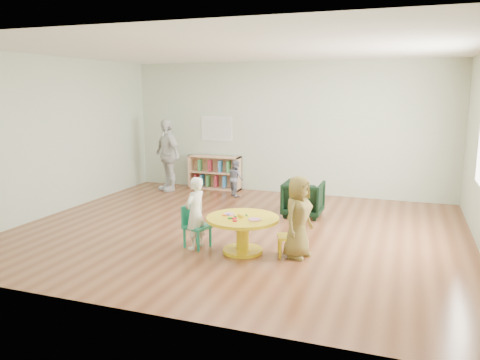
% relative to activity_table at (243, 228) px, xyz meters
% --- Properties ---
extents(room, '(7.10, 7.00, 2.80)m').
position_rel_activity_table_xyz_m(room, '(-0.39, 0.96, 1.55)').
color(room, brown).
rests_on(room, ground).
extents(activity_table, '(1.00, 1.00, 0.54)m').
position_rel_activity_table_xyz_m(activity_table, '(0.00, 0.00, 0.00)').
color(activity_table, yellow).
rests_on(activity_table, ground).
extents(kid_chair_left, '(0.40, 0.40, 0.61)m').
position_rel_activity_table_xyz_m(kid_chair_left, '(-0.72, -0.01, -0.02)').
color(kid_chair_left, '#178260').
rests_on(kid_chair_left, ground).
extents(kid_chair_right, '(0.36, 0.36, 0.52)m').
position_rel_activity_table_xyz_m(kid_chair_right, '(0.65, 0.10, -0.07)').
color(kid_chair_right, yellow).
rests_on(kid_chair_right, ground).
extents(bookshelf, '(1.20, 0.30, 0.75)m').
position_rel_activity_table_xyz_m(bookshelf, '(-2.02, 3.82, 0.02)').
color(bookshelf, tan).
rests_on(bookshelf, ground).
extents(alphabet_poster, '(0.74, 0.01, 0.54)m').
position_rel_activity_table_xyz_m(alphabet_poster, '(-2.01, 3.94, 1.00)').
color(alphabet_poster, white).
rests_on(alphabet_poster, ground).
extents(armchair, '(0.67, 0.69, 0.63)m').
position_rel_activity_table_xyz_m(armchair, '(0.38, 2.15, -0.03)').
color(armchair, black).
rests_on(armchair, ground).
extents(child_left, '(0.33, 0.42, 1.02)m').
position_rel_activity_table_xyz_m(child_left, '(-0.68, -0.07, 0.17)').
color(child_left, white).
rests_on(child_left, ground).
extents(child_right, '(0.49, 0.62, 1.11)m').
position_rel_activity_table_xyz_m(child_right, '(0.75, 0.07, 0.21)').
color(child_right, gold).
rests_on(child_right, ground).
extents(toddler, '(0.47, 0.47, 0.77)m').
position_rel_activity_table_xyz_m(toddler, '(-1.30, 3.24, 0.04)').
color(toddler, '#181F3E').
rests_on(toddler, ground).
extents(adult_caretaker, '(0.99, 0.84, 1.59)m').
position_rel_activity_table_xyz_m(adult_caretaker, '(-2.93, 3.29, 0.45)').
color(adult_caretaker, silver).
rests_on(adult_caretaker, ground).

